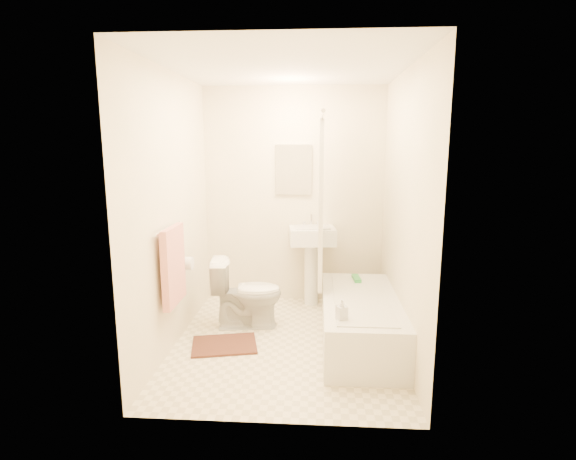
# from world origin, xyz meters

# --- Properties ---
(floor) EXTENTS (2.40, 2.40, 0.00)m
(floor) POSITION_xyz_m (0.00, 0.00, 0.00)
(floor) COLOR beige
(floor) RESTS_ON ground
(ceiling) EXTENTS (2.40, 2.40, 0.00)m
(ceiling) POSITION_xyz_m (0.00, 0.00, 2.40)
(ceiling) COLOR white
(ceiling) RESTS_ON ground
(wall_back) EXTENTS (2.00, 0.02, 2.40)m
(wall_back) POSITION_xyz_m (0.00, 1.20, 1.20)
(wall_back) COLOR beige
(wall_back) RESTS_ON ground
(wall_left) EXTENTS (0.02, 2.40, 2.40)m
(wall_left) POSITION_xyz_m (-1.00, 0.00, 1.20)
(wall_left) COLOR beige
(wall_left) RESTS_ON ground
(wall_right) EXTENTS (0.02, 2.40, 2.40)m
(wall_right) POSITION_xyz_m (1.00, 0.00, 1.20)
(wall_right) COLOR beige
(wall_right) RESTS_ON ground
(mirror) EXTENTS (0.40, 0.03, 0.55)m
(mirror) POSITION_xyz_m (0.00, 1.18, 1.50)
(mirror) COLOR white
(mirror) RESTS_ON wall_back
(curtain_rod) EXTENTS (0.03, 1.70, 0.03)m
(curtain_rod) POSITION_xyz_m (0.30, 0.10, 2.00)
(curtain_rod) COLOR silver
(curtain_rod) RESTS_ON wall_back
(shower_curtain) EXTENTS (0.04, 0.80, 1.55)m
(shower_curtain) POSITION_xyz_m (0.30, 0.50, 1.22)
(shower_curtain) COLOR silver
(shower_curtain) RESTS_ON curtain_rod
(towel_bar) EXTENTS (0.02, 0.60, 0.02)m
(towel_bar) POSITION_xyz_m (-0.96, -0.25, 1.10)
(towel_bar) COLOR silver
(towel_bar) RESTS_ON wall_left
(towel) EXTENTS (0.06, 0.45, 0.66)m
(towel) POSITION_xyz_m (-0.93, -0.25, 0.78)
(towel) COLOR #CC7266
(towel) RESTS_ON towel_bar
(toilet_paper) EXTENTS (0.11, 0.12, 0.12)m
(toilet_paper) POSITION_xyz_m (-0.93, 0.12, 0.70)
(toilet_paper) COLOR white
(toilet_paper) RESTS_ON wall_left
(toilet) EXTENTS (0.73, 0.46, 0.67)m
(toilet) POSITION_xyz_m (-0.41, 0.37, 0.34)
(toilet) COLOR white
(toilet) RESTS_ON floor
(sink) EXTENTS (0.53, 0.44, 0.96)m
(sink) POSITION_xyz_m (0.21, 1.02, 0.48)
(sink) COLOR white
(sink) RESTS_ON floor
(bathtub) EXTENTS (0.67, 1.53, 0.43)m
(bathtub) POSITION_xyz_m (0.67, 0.04, 0.21)
(bathtub) COLOR silver
(bathtub) RESTS_ON floor
(bath_mat) EXTENTS (0.64, 0.54, 0.02)m
(bath_mat) POSITION_xyz_m (-0.55, -0.10, 0.01)
(bath_mat) COLOR #502923
(bath_mat) RESTS_ON floor
(soap_bottle) EXTENTS (0.10, 0.10, 0.17)m
(soap_bottle) POSITION_xyz_m (0.47, -0.48, 0.51)
(soap_bottle) COLOR white
(soap_bottle) RESTS_ON bathtub
(scrub_brush) EXTENTS (0.08, 0.22, 0.04)m
(scrub_brush) POSITION_xyz_m (0.67, 0.56, 0.45)
(scrub_brush) COLOR green
(scrub_brush) RESTS_ON bathtub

